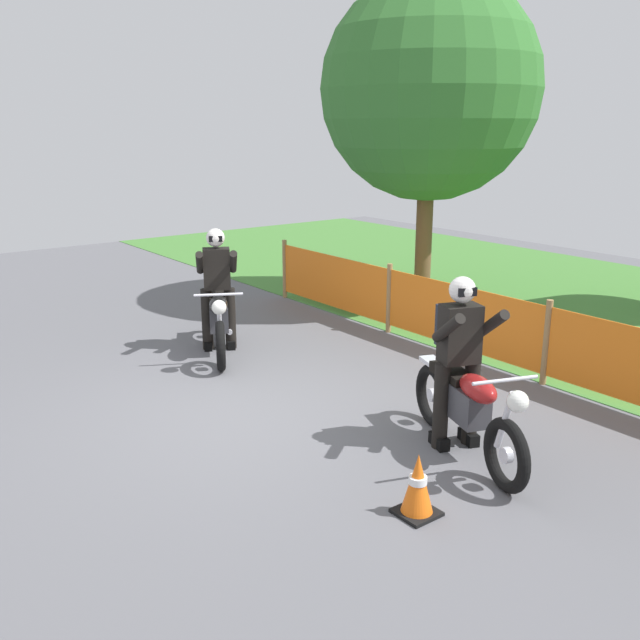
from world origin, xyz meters
TOP-DOWN VIEW (x-y plane):
  - ground at (0.00, 0.00)m, footprint 24.00×24.00m
  - grass_verge at (0.00, 7.19)m, footprint 24.00×7.78m
  - barrier_fence at (-0.00, 3.30)m, footprint 8.35×0.08m
  - tree_leftmost at (-2.34, 4.97)m, footprint 3.59×3.59m
  - motorcycle_lead at (-2.03, 0.77)m, footprint 1.90×1.11m
  - motorcycle_trailing at (2.07, 1.11)m, footprint 1.99×0.92m
  - rider_lead at (-2.23, 0.87)m, footprint 0.79×0.70m
  - rider_trailing at (1.86, 1.19)m, footprint 0.77×0.67m
  - traffic_cone at (2.55, -0.01)m, footprint 0.32×0.32m

SIDE VIEW (x-z plane):
  - ground at x=0.00m, z-range -0.02..0.00m
  - grass_verge at x=0.00m, z-range 0.00..0.01m
  - traffic_cone at x=2.55m, z-range -0.01..0.52m
  - motorcycle_trailing at x=2.07m, z-range -0.01..0.97m
  - motorcycle_lead at x=-2.03m, z-range -0.02..0.97m
  - barrier_fence at x=0.00m, z-range 0.02..1.07m
  - rider_lead at x=-2.23m, z-range 0.11..1.80m
  - rider_trailing at x=1.86m, z-range 0.11..1.80m
  - tree_leftmost at x=-2.34m, z-range 0.88..6.26m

